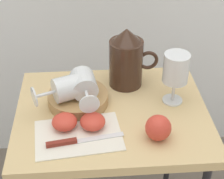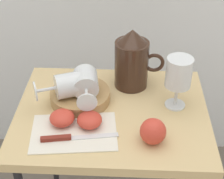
% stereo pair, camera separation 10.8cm
% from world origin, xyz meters
% --- Properties ---
extents(table, '(0.59, 0.48, 0.66)m').
position_xyz_m(table, '(0.00, 0.00, 0.60)').
color(table, tan).
rests_on(table, ground_plane).
extents(linen_napkin, '(0.26, 0.19, 0.00)m').
position_xyz_m(linen_napkin, '(-0.10, -0.11, 0.66)').
color(linen_napkin, silver).
rests_on(linen_napkin, table).
extents(basket_tray, '(0.19, 0.19, 0.03)m').
position_xyz_m(basket_tray, '(-0.10, 0.05, 0.68)').
color(basket_tray, '#AD8451').
rests_on(basket_tray, table).
extents(pitcher, '(0.16, 0.11, 0.21)m').
position_xyz_m(pitcher, '(0.06, 0.15, 0.75)').
color(pitcher, '#382319').
rests_on(pitcher, table).
extents(wine_glass_upright, '(0.08, 0.08, 0.17)m').
position_xyz_m(wine_glass_upright, '(0.20, 0.04, 0.78)').
color(wine_glass_upright, silver).
rests_on(wine_glass_upright, table).
extents(wine_glass_tipped_near, '(0.09, 0.16, 0.08)m').
position_xyz_m(wine_glass_tipped_near, '(-0.08, 0.04, 0.74)').
color(wine_glass_tipped_near, silver).
rests_on(wine_glass_tipped_near, basket_tray).
extents(wine_glass_tipped_far, '(0.17, 0.12, 0.08)m').
position_xyz_m(wine_glass_tipped_far, '(-0.13, 0.03, 0.73)').
color(wine_glass_tipped_far, silver).
rests_on(wine_glass_tipped_far, basket_tray).
extents(apple_half_left, '(0.07, 0.07, 0.04)m').
position_xyz_m(apple_half_left, '(-0.14, -0.07, 0.69)').
color(apple_half_left, '#CC3D2D').
rests_on(apple_half_left, linen_napkin).
extents(apple_half_right, '(0.07, 0.07, 0.04)m').
position_xyz_m(apple_half_right, '(-0.06, -0.08, 0.69)').
color(apple_half_right, '#CC3D2D').
rests_on(apple_half_right, linen_napkin).
extents(apple_whole, '(0.07, 0.07, 0.07)m').
position_xyz_m(apple_whole, '(0.12, -0.13, 0.70)').
color(apple_whole, '#CC3D2D').
rests_on(apple_whole, table).
extents(knife, '(0.22, 0.05, 0.01)m').
position_xyz_m(knife, '(-0.12, -0.14, 0.67)').
color(knife, silver).
rests_on(knife, linen_napkin).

